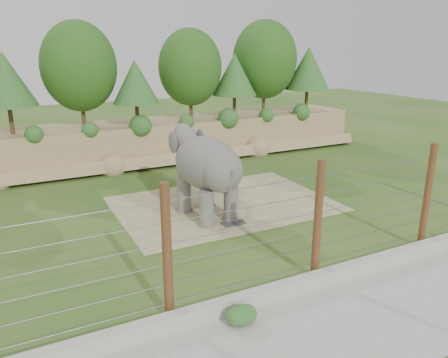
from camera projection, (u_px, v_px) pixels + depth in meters
name	position (u px, v px, depth m)	size (l,w,h in m)	color
ground	(246.00, 228.00, 18.14)	(90.00, 90.00, 0.00)	#2E561B
back_embankment	(157.00, 99.00, 28.01)	(30.00, 5.52, 8.77)	#9B8557
dirt_patch	(224.00, 204.00, 20.90)	(10.00, 7.00, 0.02)	#95805C
drain_grate	(233.00, 223.00, 18.59)	(1.00, 0.60, 0.03)	#262628
elephant	(207.00, 176.00, 18.92)	(1.99, 4.64, 3.76)	#625C56
stone_ball	(240.00, 214.00, 18.85)	(0.61, 0.61, 0.61)	gray
retaining_wall	(324.00, 278.00, 13.80)	(26.00, 0.35, 0.50)	#B8B5A9
walkway	(370.00, 318.00, 12.17)	(26.00, 4.00, 0.01)	#B8B5A9
barrier_fence	(318.00, 221.00, 13.71)	(20.26, 0.26, 4.00)	#58331C
walkway_shrub	(245.00, 317.00, 11.65)	(0.66, 0.66, 0.66)	#1F581F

